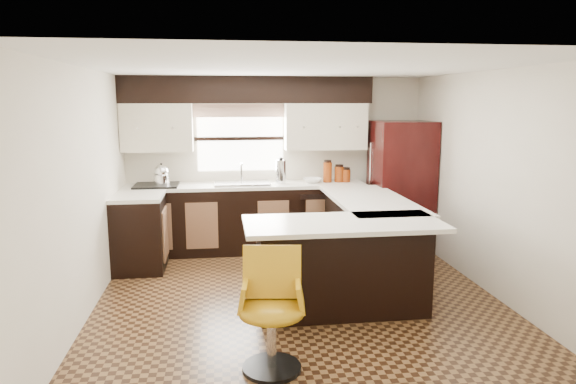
{
  "coord_description": "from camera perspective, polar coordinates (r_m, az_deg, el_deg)",
  "views": [
    {
      "loc": [
        -0.8,
        -5.08,
        2.08
      ],
      "look_at": [
        -0.06,
        0.45,
        1.08
      ],
      "focal_mm": 32.0,
      "sensor_mm": 36.0,
      "label": 1
    }
  ],
  "objects": [
    {
      "name": "floor",
      "position": [
        5.55,
        1.21,
        -11.87
      ],
      "size": [
        4.4,
        4.4,
        0.0
      ],
      "primitive_type": "plane",
      "color": "#49301A",
      "rests_on": "ground"
    },
    {
      "name": "ceiling",
      "position": [
        5.15,
        1.31,
        13.7
      ],
      "size": [
        4.4,
        4.4,
        0.0
      ],
      "primitive_type": "plane",
      "rotation": [
        3.14,
        0.0,
        0.0
      ],
      "color": "silver",
      "rests_on": "wall_back"
    },
    {
      "name": "wall_back",
      "position": [
        7.38,
        -1.38,
        3.3
      ],
      "size": [
        4.4,
        0.0,
        4.4
      ],
      "primitive_type": "plane",
      "rotation": [
        1.57,
        0.0,
        0.0
      ],
      "color": "beige",
      "rests_on": "floor"
    },
    {
      "name": "wall_front",
      "position": [
        3.12,
        7.53,
        -6.36
      ],
      "size": [
        4.4,
        0.0,
        4.4
      ],
      "primitive_type": "plane",
      "rotation": [
        -1.57,
        0.0,
        0.0
      ],
      "color": "beige",
      "rests_on": "floor"
    },
    {
      "name": "wall_left",
      "position": [
        5.32,
        -21.69,
        -0.1
      ],
      "size": [
        0.0,
        4.4,
        4.4
      ],
      "primitive_type": "plane",
      "rotation": [
        1.57,
        0.0,
        1.57
      ],
      "color": "beige",
      "rests_on": "floor"
    },
    {
      "name": "wall_right",
      "position": [
        5.92,
        21.8,
        0.86
      ],
      "size": [
        0.0,
        4.4,
        4.4
      ],
      "primitive_type": "plane",
      "rotation": [
        1.57,
        0.0,
        -1.57
      ],
      "color": "beige",
      "rests_on": "floor"
    },
    {
      "name": "base_cab_back",
      "position": [
        7.18,
        -4.67,
        -3.01
      ],
      "size": [
        3.3,
        0.6,
        0.9
      ],
      "primitive_type": "cube",
      "color": "black",
      "rests_on": "floor"
    },
    {
      "name": "base_cab_left",
      "position": [
        6.62,
        -16.16,
        -4.53
      ],
      "size": [
        0.6,
        0.7,
        0.9
      ],
      "primitive_type": "cube",
      "color": "black",
      "rests_on": "floor"
    },
    {
      "name": "counter_back",
      "position": [
        7.09,
        -4.72,
        0.71
      ],
      "size": [
        3.3,
        0.6,
        0.04
      ],
      "primitive_type": "cube",
      "color": "silver",
      "rests_on": "base_cab_back"
    },
    {
      "name": "counter_left",
      "position": [
        6.52,
        -16.36,
        -0.5
      ],
      "size": [
        0.6,
        0.7,
        0.04
      ],
      "primitive_type": "cube",
      "color": "silver",
      "rests_on": "base_cab_left"
    },
    {
      "name": "soffit",
      "position": [
        7.12,
        -4.52,
        11.24
      ],
      "size": [
        3.4,
        0.35,
        0.36
      ],
      "primitive_type": "cube",
      "color": "black",
      "rests_on": "wall_back"
    },
    {
      "name": "upper_cab_left",
      "position": [
        7.16,
        -14.32,
        6.96
      ],
      "size": [
        0.94,
        0.35,
        0.64
      ],
      "primitive_type": "cube",
      "color": "beige",
      "rests_on": "wall_back"
    },
    {
      "name": "upper_cab_right",
      "position": [
        7.27,
        4.14,
        7.28
      ],
      "size": [
        1.14,
        0.35,
        0.64
      ],
      "primitive_type": "cube",
      "color": "beige",
      "rests_on": "wall_back"
    },
    {
      "name": "window_pane",
      "position": [
        7.29,
        -5.3,
        5.94
      ],
      "size": [
        1.2,
        0.02,
        0.9
      ],
      "primitive_type": "cube",
      "color": "white",
      "rests_on": "wall_back"
    },
    {
      "name": "valance",
      "position": [
        7.23,
        -5.34,
        9.0
      ],
      "size": [
        1.3,
        0.06,
        0.18
      ],
      "primitive_type": "cube",
      "color": "#D19B93",
      "rests_on": "wall_back"
    },
    {
      "name": "sink",
      "position": [
        7.06,
        -5.12,
        0.98
      ],
      "size": [
        0.75,
        0.45,
        0.03
      ],
      "primitive_type": "cube",
      "color": "#B2B2B7",
      "rests_on": "counter_back"
    },
    {
      "name": "dishwasher",
      "position": [
        7.03,
        3.64,
        -3.45
      ],
      "size": [
        0.58,
        0.03,
        0.78
      ],
      "primitive_type": "cube",
      "color": "black",
      "rests_on": "floor"
    },
    {
      "name": "cooktop",
      "position": [
        7.1,
        -14.43,
        0.73
      ],
      "size": [
        0.58,
        0.5,
        0.02
      ],
      "primitive_type": "cube",
      "color": "black",
      "rests_on": "counter_back"
    },
    {
      "name": "peninsula_long",
      "position": [
        6.17,
        8.64,
        -5.28
      ],
      "size": [
        0.6,
        1.95,
        0.9
      ],
      "primitive_type": "cube",
      "color": "black",
      "rests_on": "floor"
    },
    {
      "name": "peninsula_return",
      "position": [
        5.14,
        6.01,
        -8.4
      ],
      "size": [
        1.65,
        0.6,
        0.9
      ],
      "primitive_type": "cube",
      "color": "black",
      "rests_on": "floor"
    },
    {
      "name": "counter_pen_long",
      "position": [
        6.08,
        9.21,
        -0.96
      ],
      "size": [
        0.84,
        1.95,
        0.04
      ],
      "primitive_type": "cube",
      "color": "silver",
      "rests_on": "peninsula_long"
    },
    {
      "name": "counter_pen_return",
      "position": [
        4.92,
        6.13,
        -3.52
      ],
      "size": [
        1.89,
        0.84,
        0.04
      ],
      "primitive_type": "cube",
      "color": "silver",
      "rests_on": "peninsula_return"
    },
    {
      "name": "refrigerator",
      "position": [
        7.31,
        12.4,
        0.63
      ],
      "size": [
        0.77,
        0.74,
        1.8
      ],
      "primitive_type": "cube",
      "color": "black",
      "rests_on": "floor"
    },
    {
      "name": "bar_chair",
      "position": [
        4.05,
        -1.85,
        -13.24
      ],
      "size": [
        0.57,
        0.57,
        0.95
      ],
      "primitive_type": null,
      "rotation": [
        0.0,
        0.0,
        -0.13
      ],
      "color": "#BE880F",
      "rests_on": "floor"
    },
    {
      "name": "kettle",
      "position": [
        7.07,
        -13.87,
        1.99
      ],
      "size": [
        0.21,
        0.21,
        0.29
      ],
      "primitive_type": null,
      "color": "silver",
      "rests_on": "cooktop"
    },
    {
      "name": "percolator",
      "position": [
        7.1,
        -0.79,
        2.27
      ],
      "size": [
        0.15,
        0.15,
        0.32
      ],
      "primitive_type": "cylinder",
      "color": "silver",
      "rests_on": "counter_back"
    },
    {
      "name": "mixing_bowl",
      "position": [
        7.18,
        2.73,
        1.3
      ],
      "size": [
        0.27,
        0.27,
        0.06
      ],
      "primitive_type": "imported",
      "rotation": [
        0.0,
        0.0,
        -0.06
      ],
      "color": "white",
      "rests_on": "counter_back"
    },
    {
      "name": "canister_large",
      "position": [
        7.23,
        4.41,
        2.21
      ],
      "size": [
        0.12,
        0.12,
        0.28
      ],
      "primitive_type": "cylinder",
      "color": "maroon",
      "rests_on": "counter_back"
    },
    {
      "name": "canister_med",
      "position": [
        7.27,
        5.7,
        1.98
      ],
      "size": [
        0.13,
        0.13,
        0.22
      ],
      "primitive_type": "cylinder",
      "color": "maroon",
      "rests_on": "counter_back"
    },
    {
      "name": "canister_small",
      "position": [
        7.3,
        6.41,
        1.83
      ],
      "size": [
        0.14,
        0.14,
        0.17
      ],
      "primitive_type": "cylinder",
      "color": "maroon",
      "rests_on": "counter_back"
    }
  ]
}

